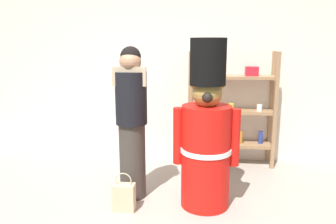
{
  "coord_description": "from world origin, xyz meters",
  "views": [
    {
      "loc": [
        0.45,
        -2.63,
        1.71
      ],
      "look_at": [
        0.08,
        0.73,
        1.0
      ],
      "focal_mm": 35.23,
      "sensor_mm": 36.0,
      "label": 1
    }
  ],
  "objects_px": {
    "teddy_bear_guard": "(206,137)",
    "shopping_bag": "(124,197)",
    "merchandise_shelf": "(231,108)",
    "person_shopper": "(132,121)"
  },
  "relations": [
    {
      "from": "merchandise_shelf",
      "to": "teddy_bear_guard",
      "type": "distance_m",
      "value": 1.35
    },
    {
      "from": "teddy_bear_guard",
      "to": "person_shopper",
      "type": "distance_m",
      "value": 0.83
    },
    {
      "from": "merchandise_shelf",
      "to": "teddy_bear_guard",
      "type": "bearing_deg",
      "value": -104.87
    },
    {
      "from": "person_shopper",
      "to": "teddy_bear_guard",
      "type": "bearing_deg",
      "value": -8.17
    },
    {
      "from": "teddy_bear_guard",
      "to": "shopping_bag",
      "type": "height_order",
      "value": "teddy_bear_guard"
    },
    {
      "from": "teddy_bear_guard",
      "to": "person_shopper",
      "type": "xyz_separation_m",
      "value": [
        -0.81,
        0.12,
        0.13
      ]
    },
    {
      "from": "teddy_bear_guard",
      "to": "person_shopper",
      "type": "bearing_deg",
      "value": 171.83
    },
    {
      "from": "teddy_bear_guard",
      "to": "shopping_bag",
      "type": "xyz_separation_m",
      "value": [
        -0.84,
        -0.22,
        -0.6
      ]
    },
    {
      "from": "merchandise_shelf",
      "to": "person_shopper",
      "type": "relative_size",
      "value": 0.95
    },
    {
      "from": "person_shopper",
      "to": "shopping_bag",
      "type": "bearing_deg",
      "value": -94.56
    }
  ]
}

